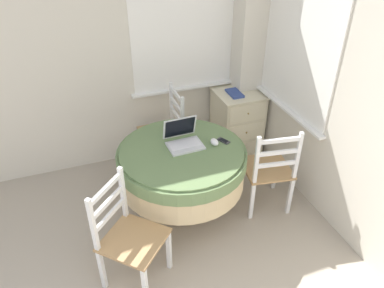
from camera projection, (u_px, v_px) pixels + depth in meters
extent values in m
cube|color=beige|center=(43.00, 58.00, 3.49)|extent=(4.42, 0.06, 2.55)
cube|color=white|center=(183.00, 21.00, 3.74)|extent=(1.10, 0.01, 1.42)
cube|color=white|center=(185.00, 88.00, 4.12)|extent=(1.18, 0.07, 0.02)
cube|color=white|center=(300.00, 37.00, 3.34)|extent=(0.01, 1.10, 1.42)
cube|color=white|center=(286.00, 109.00, 3.73)|extent=(0.07, 1.18, 0.02)
cube|color=beige|center=(249.00, 39.00, 3.96)|extent=(0.28, 0.28, 2.55)
cylinder|color=#4C3D2D|center=(183.00, 211.00, 3.59)|extent=(0.36, 0.36, 0.03)
cylinder|color=#4C3D2D|center=(182.00, 182.00, 3.39)|extent=(0.11, 0.11, 0.68)
cylinder|color=#CCB284|center=(182.00, 167.00, 3.29)|extent=(1.10, 1.10, 0.33)
cylinder|color=#607A4C|center=(182.00, 157.00, 3.23)|extent=(1.12, 1.12, 0.12)
cylinder|color=#607A4C|center=(182.00, 151.00, 3.19)|extent=(1.07, 1.07, 0.02)
cube|color=silver|center=(185.00, 146.00, 3.22)|extent=(0.31, 0.22, 0.02)
cube|color=silver|center=(185.00, 144.00, 3.23)|extent=(0.27, 0.14, 0.00)
cube|color=silver|center=(180.00, 127.00, 3.26)|extent=(0.30, 0.07, 0.21)
cube|color=black|center=(180.00, 127.00, 3.26)|extent=(0.27, 0.06, 0.18)
ellipsoid|color=white|center=(214.00, 142.00, 3.24)|extent=(0.06, 0.10, 0.05)
cube|color=#2D2D33|center=(224.00, 141.00, 3.30)|extent=(0.10, 0.13, 0.01)
cube|color=black|center=(224.00, 140.00, 3.29)|extent=(0.07, 0.09, 0.00)
cube|color=#A87F51|center=(161.00, 133.00, 3.99)|extent=(0.43, 0.42, 0.02)
cube|color=white|center=(141.00, 144.00, 4.20)|extent=(0.03, 0.03, 0.41)
cube|color=white|center=(149.00, 163.00, 3.91)|extent=(0.03, 0.03, 0.41)
cube|color=white|center=(172.00, 138.00, 4.31)|extent=(0.03, 0.03, 0.41)
cube|color=white|center=(183.00, 156.00, 4.02)|extent=(0.03, 0.03, 0.41)
cube|color=white|center=(171.00, 102.00, 4.05)|extent=(0.03, 0.03, 0.47)
cube|color=white|center=(182.00, 118.00, 3.77)|extent=(0.03, 0.03, 0.47)
cube|color=white|center=(176.00, 94.00, 3.81)|extent=(0.02, 0.37, 0.04)
cube|color=white|center=(177.00, 105.00, 3.88)|extent=(0.02, 0.37, 0.04)
cube|color=white|center=(177.00, 115.00, 3.95)|extent=(0.02, 0.37, 0.04)
cube|color=#A87F51|center=(267.00, 168.00, 3.49)|extent=(0.49, 0.49, 0.02)
cube|color=white|center=(275.00, 172.00, 3.79)|extent=(0.04, 0.04, 0.41)
cube|color=white|center=(240.00, 176.00, 3.73)|extent=(0.04, 0.04, 0.41)
cube|color=white|center=(290.00, 196.00, 3.48)|extent=(0.04, 0.04, 0.41)
cube|color=white|center=(252.00, 201.00, 3.43)|extent=(0.04, 0.04, 0.41)
cube|color=white|center=(298.00, 156.00, 3.23)|extent=(0.04, 0.04, 0.47)
cube|color=white|center=(257.00, 160.00, 3.17)|extent=(0.04, 0.04, 0.47)
cube|color=white|center=(280.00, 140.00, 3.10)|extent=(0.37, 0.08, 0.04)
cube|color=white|center=(278.00, 153.00, 3.17)|extent=(0.37, 0.08, 0.04)
cube|color=white|center=(276.00, 164.00, 3.23)|extent=(0.37, 0.08, 0.04)
cube|color=#A87F51|center=(134.00, 240.00, 2.76)|extent=(0.60, 0.60, 0.02)
cube|color=white|center=(145.00, 287.00, 2.67)|extent=(0.05, 0.05, 0.41)
cube|color=white|center=(169.00, 250.00, 2.96)|extent=(0.05, 0.05, 0.41)
cube|color=white|center=(102.00, 269.00, 2.80)|extent=(0.05, 0.05, 0.41)
cube|color=white|center=(129.00, 235.00, 3.08)|extent=(0.05, 0.05, 0.41)
cube|color=white|center=(93.00, 225.00, 2.55)|extent=(0.05, 0.05, 0.47)
cube|color=white|center=(123.00, 192.00, 2.83)|extent=(0.05, 0.05, 0.47)
cube|color=white|center=(105.00, 189.00, 2.59)|extent=(0.28, 0.28, 0.04)
cube|color=white|center=(108.00, 202.00, 2.65)|extent=(0.28, 0.28, 0.04)
cube|color=white|center=(110.00, 215.00, 2.72)|extent=(0.28, 0.28, 0.04)
cube|color=beige|center=(237.00, 122.00, 4.32)|extent=(0.48, 0.47, 0.72)
cube|color=beige|center=(239.00, 93.00, 4.11)|extent=(0.51, 0.49, 0.02)
cube|color=beige|center=(248.00, 113.00, 4.00)|extent=(0.42, 0.01, 0.20)
sphere|color=olive|center=(248.00, 114.00, 3.99)|extent=(0.02, 0.02, 0.02)
cube|color=beige|center=(246.00, 132.00, 4.13)|extent=(0.42, 0.01, 0.20)
sphere|color=olive|center=(247.00, 133.00, 4.12)|extent=(0.02, 0.02, 0.02)
cube|color=beige|center=(245.00, 150.00, 4.26)|extent=(0.42, 0.01, 0.20)
sphere|color=olive|center=(245.00, 150.00, 4.26)|extent=(0.02, 0.02, 0.02)
cube|color=#33478C|center=(235.00, 93.00, 4.06)|extent=(0.13, 0.23, 0.02)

